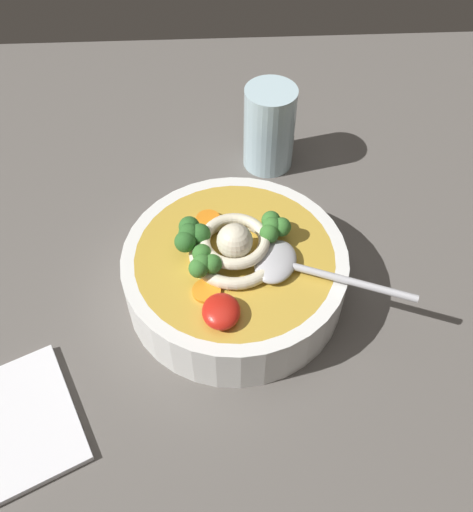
{
  "coord_description": "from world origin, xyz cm",
  "views": [
    {
      "loc": [
        -36.21,
        1.73,
        59.11
      ],
      "look_at": [
        2.54,
        -0.19,
        10.98
      ],
      "focal_mm": 39.97,
      "sensor_mm": 36.0,
      "label": 1
    }
  ],
  "objects_px": {
    "noodle_pile": "(234,246)",
    "soup_spoon": "(288,265)",
    "drinking_glass": "(269,128)",
    "folded_napkin": "(4,429)",
    "soup_bowl": "(236,273)"
  },
  "relations": [
    {
      "from": "soup_bowl",
      "to": "noodle_pile",
      "type": "bearing_deg",
      "value": 50.69
    },
    {
      "from": "soup_bowl",
      "to": "drinking_glass",
      "type": "xyz_separation_m",
      "value": [
        0.22,
        -0.06,
        0.03
      ]
    },
    {
      "from": "folded_napkin",
      "to": "soup_bowl",
      "type": "bearing_deg",
      "value": -56.21
    },
    {
      "from": "drinking_glass",
      "to": "folded_napkin",
      "type": "distance_m",
      "value": 0.48
    },
    {
      "from": "drinking_glass",
      "to": "folded_napkin",
      "type": "xyz_separation_m",
      "value": [
        -0.38,
        0.29,
        -0.06
      ]
    },
    {
      "from": "soup_spoon",
      "to": "folded_napkin",
      "type": "distance_m",
      "value": 0.33
    },
    {
      "from": "soup_spoon",
      "to": "folded_napkin",
      "type": "bearing_deg",
      "value": -133.1
    },
    {
      "from": "soup_bowl",
      "to": "soup_spoon",
      "type": "xyz_separation_m",
      "value": [
        -0.02,
        -0.05,
        0.04
      ]
    },
    {
      "from": "soup_bowl",
      "to": "noodle_pile",
      "type": "xyz_separation_m",
      "value": [
        0.0,
        0.0,
        0.05
      ]
    },
    {
      "from": "noodle_pile",
      "to": "drinking_glass",
      "type": "bearing_deg",
      "value": -14.68
    },
    {
      "from": "drinking_glass",
      "to": "soup_bowl",
      "type": "bearing_deg",
      "value": 166.11
    },
    {
      "from": "noodle_pile",
      "to": "drinking_glass",
      "type": "height_order",
      "value": "drinking_glass"
    },
    {
      "from": "noodle_pile",
      "to": "soup_spoon",
      "type": "xyz_separation_m",
      "value": [
        -0.02,
        -0.06,
        -0.01
      ]
    },
    {
      "from": "soup_bowl",
      "to": "soup_spoon",
      "type": "distance_m",
      "value": 0.07
    },
    {
      "from": "drinking_glass",
      "to": "noodle_pile",
      "type": "bearing_deg",
      "value": 165.32
    }
  ]
}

